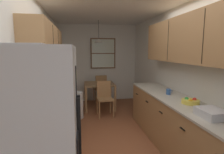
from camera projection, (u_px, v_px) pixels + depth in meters
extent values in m
plane|color=brown|center=(111.00, 133.00, 3.79)|extent=(12.00, 12.00, 0.00)
cube|color=silver|center=(39.00, 74.00, 3.38)|extent=(0.10, 9.00, 2.55)
cube|color=silver|center=(174.00, 71.00, 3.83)|extent=(0.10, 9.00, 2.55)
cube|color=silver|center=(98.00, 63.00, 6.19)|extent=(4.40, 0.10, 2.55)
cube|color=white|center=(111.00, 3.00, 3.42)|extent=(4.40, 9.00, 0.08)
cube|color=black|center=(78.00, 150.00, 1.22)|extent=(0.01, 0.15, 0.22)
cube|color=beige|center=(76.00, 75.00, 1.40)|extent=(0.01, 0.05, 0.07)
cube|color=white|center=(77.00, 92.00, 1.34)|extent=(0.01, 0.04, 0.05)
cube|color=silver|center=(77.00, 144.00, 2.10)|extent=(0.02, 0.47, 0.02)
cube|color=black|center=(45.00, 123.00, 2.01)|extent=(0.59, 0.56, 0.02)
cube|color=black|center=(17.00, 117.00, 1.95)|extent=(0.06, 0.59, 0.20)
cylinder|color=#2D2D2D|center=(28.00, 127.00, 1.85)|extent=(0.15, 0.15, 0.01)
cylinder|color=#2D2D2D|center=(34.00, 118.00, 2.11)|extent=(0.15, 0.15, 0.01)
cylinder|color=#2D2D2D|center=(56.00, 126.00, 1.90)|extent=(0.15, 0.15, 0.01)
cylinder|color=#2D2D2D|center=(59.00, 117.00, 2.15)|extent=(0.15, 0.15, 0.01)
cube|color=silver|center=(29.00, 59.00, 1.88)|extent=(0.38, 0.62, 0.31)
cube|color=black|center=(48.00, 59.00, 1.86)|extent=(0.01, 0.37, 0.20)
cube|color=#2D2D33|center=(52.00, 58.00, 2.12)|extent=(0.01, 0.12, 0.20)
cube|color=#A87A4C|center=(59.00, 121.00, 3.30)|extent=(0.60, 1.91, 0.87)
cube|color=#B7B2A3|center=(58.00, 97.00, 3.24)|extent=(0.63, 1.93, 0.03)
cube|color=black|center=(75.00, 119.00, 2.70)|extent=(0.02, 0.10, 0.01)
cube|color=black|center=(76.00, 106.00, 3.32)|extent=(0.02, 0.10, 0.01)
cube|color=black|center=(76.00, 97.00, 3.94)|extent=(0.02, 0.10, 0.01)
cube|color=#A87A4C|center=(46.00, 45.00, 3.03)|extent=(0.32, 2.01, 0.63)
cube|color=#2D2319|center=(54.00, 44.00, 2.74)|extent=(0.01, 0.01, 0.58)
cube|color=#2D2319|center=(59.00, 46.00, 3.39)|extent=(0.01, 0.01, 0.58)
cube|color=#A87A4C|center=(177.00, 126.00, 3.07)|extent=(0.60, 3.22, 0.87)
cube|color=#B7B2A3|center=(179.00, 100.00, 3.00)|extent=(0.63, 3.24, 0.03)
cube|color=black|center=(182.00, 129.00, 2.35)|extent=(0.02, 0.10, 0.01)
cube|color=black|center=(161.00, 112.00, 2.98)|extent=(0.02, 0.10, 0.01)
cube|color=black|center=(147.00, 102.00, 3.60)|extent=(0.02, 0.10, 0.01)
cube|color=black|center=(137.00, 94.00, 4.23)|extent=(0.02, 0.10, 0.01)
cube|color=#A87A4C|center=(192.00, 39.00, 2.83)|extent=(0.32, 2.92, 0.76)
cube|color=#2D2319|center=(203.00, 37.00, 2.34)|extent=(0.01, 0.01, 0.70)
cube|color=#2D2319|center=(168.00, 41.00, 3.28)|extent=(0.01, 0.01, 0.70)
cube|color=olive|center=(99.00, 84.00, 5.37)|extent=(0.86, 0.87, 0.03)
cube|color=olive|center=(86.00, 100.00, 4.96)|extent=(0.06, 0.06, 0.71)
cube|color=olive|center=(115.00, 99.00, 5.09)|extent=(0.06, 0.06, 0.71)
cube|color=olive|center=(85.00, 93.00, 5.75)|extent=(0.06, 0.06, 0.71)
cube|color=olive|center=(110.00, 92.00, 5.89)|extent=(0.06, 0.06, 0.71)
cube|color=#A87A4C|center=(105.00, 99.00, 4.73)|extent=(0.42, 0.42, 0.04)
cube|color=#A87A4C|center=(104.00, 89.00, 4.87)|extent=(0.37, 0.06, 0.45)
cylinder|color=#A87A4C|center=(114.00, 110.00, 4.63)|extent=(0.04, 0.04, 0.43)
cylinder|color=#A87A4C|center=(99.00, 111.00, 4.54)|extent=(0.04, 0.04, 0.43)
cylinder|color=#A87A4C|center=(110.00, 105.00, 4.98)|extent=(0.04, 0.04, 0.43)
cylinder|color=#A87A4C|center=(97.00, 106.00, 4.89)|extent=(0.04, 0.04, 0.43)
cube|color=#A87A4C|center=(100.00, 88.00, 6.13)|extent=(0.44, 0.44, 0.04)
cube|color=#A87A4C|center=(101.00, 82.00, 5.92)|extent=(0.37, 0.08, 0.45)
cylinder|color=#A87A4C|center=(94.00, 94.00, 6.28)|extent=(0.04, 0.04, 0.43)
cylinder|color=#A87A4C|center=(104.00, 93.00, 6.38)|extent=(0.04, 0.04, 0.43)
cylinder|color=#A87A4C|center=(96.00, 96.00, 5.94)|extent=(0.04, 0.04, 0.43)
cylinder|color=#A87A4C|center=(107.00, 96.00, 6.04)|extent=(0.04, 0.04, 0.43)
cylinder|color=black|center=(99.00, 30.00, 5.15)|extent=(0.01, 0.01, 0.53)
cone|color=beige|center=(99.00, 41.00, 5.19)|extent=(0.29, 0.29, 0.10)
sphere|color=white|center=(99.00, 40.00, 5.19)|extent=(0.06, 0.06, 0.06)
cube|color=brown|center=(103.00, 53.00, 6.10)|extent=(0.84, 0.04, 1.01)
cube|color=silver|center=(103.00, 53.00, 6.09)|extent=(0.76, 0.01, 0.93)
cube|color=brown|center=(103.00, 53.00, 6.08)|extent=(0.76, 0.02, 0.03)
cylinder|color=white|center=(77.00, 105.00, 4.61)|extent=(0.32, 0.32, 0.67)
cylinder|color=#D84C19|center=(52.00, 100.00, 2.60)|extent=(0.12, 0.12, 0.19)
cylinder|color=white|center=(52.00, 93.00, 2.58)|extent=(0.13, 0.13, 0.02)
cube|color=beige|center=(78.00, 148.00, 2.27)|extent=(0.02, 0.16, 0.24)
cylinder|color=#335999|center=(168.00, 92.00, 3.35)|extent=(0.08, 0.08, 0.10)
torus|color=#335999|center=(171.00, 91.00, 3.36)|extent=(0.05, 0.01, 0.05)
cylinder|color=#E5D14C|center=(190.00, 102.00, 2.77)|extent=(0.26, 0.26, 0.06)
cylinder|color=black|center=(191.00, 101.00, 2.77)|extent=(0.22, 0.22, 0.03)
sphere|color=red|center=(194.00, 100.00, 2.77)|extent=(0.06, 0.06, 0.06)
sphere|color=green|center=(187.00, 99.00, 2.81)|extent=(0.06, 0.06, 0.06)
sphere|color=yellow|center=(190.00, 101.00, 2.71)|extent=(0.06, 0.06, 0.06)
cube|color=silver|center=(212.00, 113.00, 2.20)|extent=(0.28, 0.34, 0.10)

